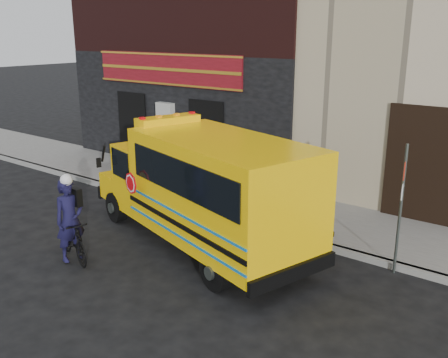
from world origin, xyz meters
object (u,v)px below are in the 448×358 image
sign_pole (401,204)px  bicycle (73,239)px  school_bus (205,187)px  cyclist (70,222)px

sign_pole → bicycle: bearing=-148.3°
school_bus → bicycle: (-1.95, -2.27, -1.02)m
sign_pole → school_bus: bearing=-160.7°
sign_pole → bicycle: size_ratio=1.72×
school_bus → sign_pole: 4.26m
school_bus → bicycle: school_bus is taller
cyclist → sign_pole: bearing=-49.5°
sign_pole → cyclist: bearing=-147.6°
sign_pole → cyclist: sign_pole is taller
school_bus → bicycle: bearing=-130.7°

